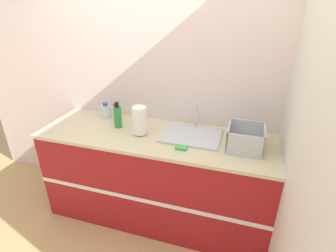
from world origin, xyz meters
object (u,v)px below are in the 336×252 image
dish_rack (245,140)px  bottle_clear (106,111)px  paper_towel_roll (140,121)px  sink (191,134)px  bottle_white_spray (115,113)px  bottle_green (118,116)px

dish_rack → bottle_clear: bearing=170.9°
paper_towel_roll → sink: bearing=11.9°
bottle_clear → sink: bearing=-9.0°
dish_rack → bottle_white_spray: dish_rack is taller
bottle_white_spray → bottle_clear: (-0.13, 0.03, -0.01)m
paper_towel_roll → bottle_white_spray: paper_towel_roll is taller
bottle_white_spray → dish_rack: bearing=-8.5°
bottle_green → sink: bearing=1.6°
bottle_clear → bottle_green: (0.22, -0.17, 0.04)m
dish_rack → bottle_green: (-1.17, 0.05, 0.04)m
paper_towel_roll → dish_rack: 0.91m
bottle_clear → bottle_green: bearing=-37.2°
bottle_white_spray → bottle_green: bottle_green is taller
sink → paper_towel_roll: size_ratio=1.97×
sink → paper_towel_roll: (-0.45, -0.10, 0.12)m
bottle_white_spray → bottle_green: size_ratio=0.69×
paper_towel_roll → bottle_white_spray: size_ratio=1.53×
paper_towel_roll → bottle_clear: paper_towel_roll is taller
dish_rack → sink: bearing=170.9°
sink → dish_rack: bearing=-9.1°
sink → dish_rack: sink is taller
bottle_white_spray → bottle_green: (0.10, -0.14, 0.03)m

